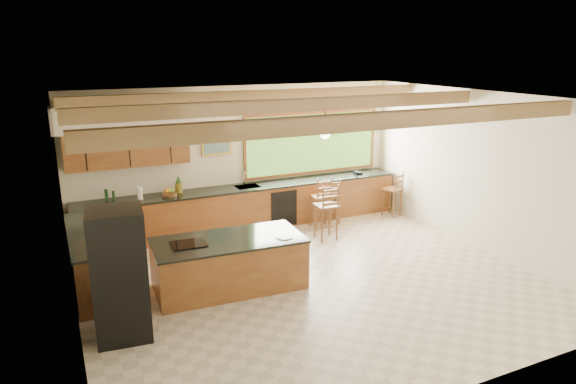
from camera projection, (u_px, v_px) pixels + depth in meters
name	position (u px, v px, depth m)	size (l,w,h in m)	color
ground	(311.00, 280.00, 8.56)	(7.20, 7.20, 0.00)	beige
room_shell	(285.00, 144.00, 8.46)	(7.27, 6.54, 3.02)	silver
counter_run	(217.00, 217.00, 10.29)	(7.12, 3.10, 1.28)	brown
island	(229.00, 263.00, 8.21)	(2.43, 1.24, 0.85)	brown
refrigerator	(120.00, 274.00, 6.69)	(0.76, 0.74, 1.78)	black
bar_stool_a	(322.00, 198.00, 10.90)	(0.43, 0.43, 1.14)	brown
bar_stool_b	(333.00, 196.00, 11.21)	(0.47, 0.47, 1.03)	brown
bar_stool_c	(328.00, 207.00, 10.19)	(0.44, 0.44, 1.17)	brown
bar_stool_d	(394.00, 190.00, 11.68)	(0.48, 0.48, 1.05)	brown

